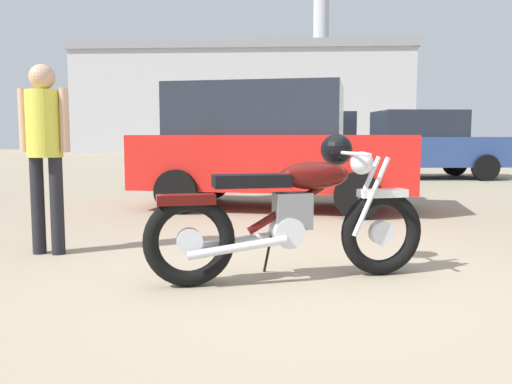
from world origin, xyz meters
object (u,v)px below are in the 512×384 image
at_px(blue_hatchback_right, 270,145).
at_px(silver_sedan_mid, 418,145).
at_px(vintage_motorcycle, 297,212).
at_px(pale_sedan_back, 307,141).
at_px(bystander, 46,139).

bearing_deg(blue_hatchback_right, silver_sedan_mid, 66.65).
distance_m(vintage_motorcycle, pale_sedan_back, 12.52).
relative_size(vintage_motorcycle, pale_sedan_back, 0.51).
bearing_deg(vintage_motorcycle, silver_sedan_mid, 55.69).
bearing_deg(vintage_motorcycle, blue_hatchback_right, 78.80).
relative_size(blue_hatchback_right, silver_sedan_mid, 0.97).
xyz_separation_m(vintage_motorcycle, pale_sedan_back, (1.24, 12.45, 0.43)).
bearing_deg(pale_sedan_back, silver_sedan_mid, 125.31).
distance_m(blue_hatchback_right, pale_sedan_back, 8.67).
xyz_separation_m(silver_sedan_mid, pale_sedan_back, (-2.49, 3.00, 0.08)).
height_order(bystander, silver_sedan_mid, silver_sedan_mid).
xyz_separation_m(vintage_motorcycle, bystander, (-2.13, 0.83, 0.53)).
bearing_deg(bystander, blue_hatchback_right, -25.96).
distance_m(silver_sedan_mid, pale_sedan_back, 3.90).
height_order(vintage_motorcycle, bystander, bystander).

